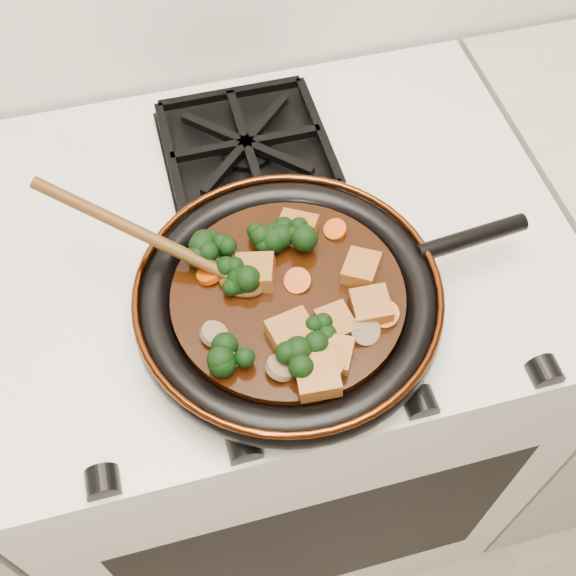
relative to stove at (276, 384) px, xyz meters
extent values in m
cube|color=silver|center=(0.00, 0.00, 0.00)|extent=(0.76, 0.60, 0.90)
cylinder|color=black|center=(-0.01, -0.14, 0.48)|extent=(0.33, 0.33, 0.01)
torus|color=black|center=(-0.01, -0.14, 0.49)|extent=(0.35, 0.35, 0.04)
torus|color=#4F210B|center=(-0.01, -0.14, 0.51)|extent=(0.35, 0.35, 0.01)
cylinder|color=black|center=(0.22, -0.11, 0.51)|extent=(0.14, 0.03, 0.02)
cylinder|color=black|center=(-0.01, -0.14, 0.50)|extent=(0.27, 0.27, 0.02)
cube|color=#915521|center=(0.07, -0.13, 0.52)|extent=(0.06, 0.06, 0.03)
cube|color=#915521|center=(0.00, -0.24, 0.52)|extent=(0.06, 0.06, 0.03)
cube|color=#915521|center=(0.03, -0.19, 0.52)|extent=(0.04, 0.05, 0.03)
cube|color=#915521|center=(-0.02, -0.19, 0.52)|extent=(0.06, 0.05, 0.03)
cube|color=#915521|center=(0.01, -0.23, 0.52)|extent=(0.05, 0.05, 0.03)
cube|color=#915521|center=(0.07, -0.18, 0.52)|extent=(0.05, 0.05, 0.03)
cube|color=#915521|center=(-0.01, -0.25, 0.52)|extent=(0.05, 0.05, 0.03)
cube|color=#915521|center=(-0.04, -0.10, 0.52)|extent=(0.06, 0.06, 0.03)
cube|color=#915521|center=(0.02, -0.06, 0.52)|extent=(0.06, 0.06, 0.03)
cylinder|color=#BB3C05|center=(-0.09, -0.09, 0.51)|extent=(0.03, 0.03, 0.02)
cylinder|color=#BB3C05|center=(0.06, -0.07, 0.51)|extent=(0.03, 0.03, 0.02)
cylinder|color=#BB3C05|center=(0.08, -0.19, 0.51)|extent=(0.03, 0.03, 0.02)
cylinder|color=#BB3C05|center=(0.00, -0.13, 0.51)|extent=(0.03, 0.03, 0.02)
cylinder|color=brown|center=(-0.07, -0.06, 0.52)|extent=(0.04, 0.04, 0.03)
cylinder|color=brown|center=(-0.05, -0.23, 0.52)|extent=(0.04, 0.04, 0.02)
cylinder|color=brown|center=(-0.10, -0.17, 0.52)|extent=(0.03, 0.03, 0.02)
cylinder|color=brown|center=(-0.08, -0.06, 0.52)|extent=(0.05, 0.05, 0.02)
cylinder|color=brown|center=(0.05, -0.21, 0.52)|extent=(0.04, 0.04, 0.02)
ellipsoid|color=#4F3011|center=(-0.06, -0.11, 0.51)|extent=(0.07, 0.07, 0.02)
cylinder|color=#4F3011|center=(-0.16, -0.04, 0.55)|extent=(0.02, 0.02, 0.26)
camera|label=1|loc=(-0.13, -0.56, 1.19)|focal=45.00mm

